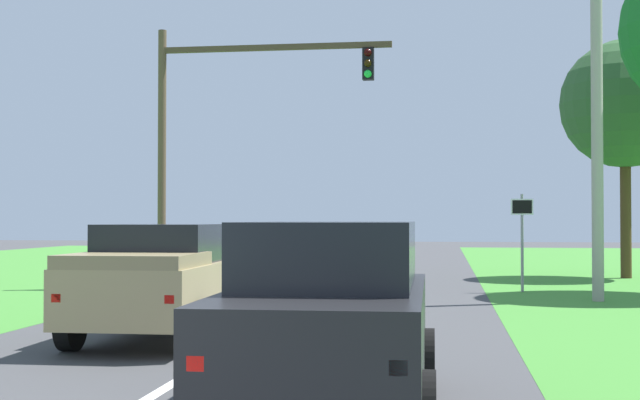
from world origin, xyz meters
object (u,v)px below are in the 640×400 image
object	(u,v)px
utility_pole_right	(597,94)
extra_tree_1	(625,104)
pickup_truck_lead	(163,280)
red_suv_near	(330,313)
traffic_light	(220,118)
keep_moving_sign	(522,230)

from	to	relation	value
utility_pole_right	extra_tree_1	xyz separation A→B (m)	(2.38, 8.62, 0.83)
pickup_truck_lead	utility_pole_right	size ratio (longest dim) A/B	0.49
red_suv_near	extra_tree_1	bearing A→B (deg)	71.46
red_suv_near	traffic_light	xyz separation A→B (m)	(-5.25, 15.60, 3.91)
red_suv_near	utility_pole_right	world-z (taller)	utility_pole_right
extra_tree_1	utility_pole_right	bearing A→B (deg)	-105.40
traffic_light	red_suv_near	bearing A→B (deg)	-71.42
traffic_light	utility_pole_right	xyz separation A→B (m)	(10.10, -2.66, 0.10)
pickup_truck_lead	traffic_light	world-z (taller)	traffic_light
pickup_truck_lead	extra_tree_1	xyz separation A→B (m)	(10.70, 16.52, 4.89)
red_suv_near	pickup_truck_lead	world-z (taller)	red_suv_near
keep_moving_sign	extra_tree_1	size ratio (longest dim) A/B	0.33
extra_tree_1	pickup_truck_lead	bearing A→B (deg)	-122.91
utility_pole_right	pickup_truck_lead	bearing A→B (deg)	-136.48
traffic_light	keep_moving_sign	xyz separation A→B (m)	(8.53, -0.19, -3.23)
utility_pole_right	traffic_light	bearing A→B (deg)	165.27
keep_moving_sign	extra_tree_1	distance (m)	8.42
red_suv_near	extra_tree_1	distance (m)	23.26
pickup_truck_lead	traffic_light	bearing A→B (deg)	99.59
keep_moving_sign	extra_tree_1	bearing A→B (deg)	57.28
utility_pole_right	extra_tree_1	bearing A→B (deg)	74.60
traffic_light	keep_moving_sign	world-z (taller)	traffic_light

